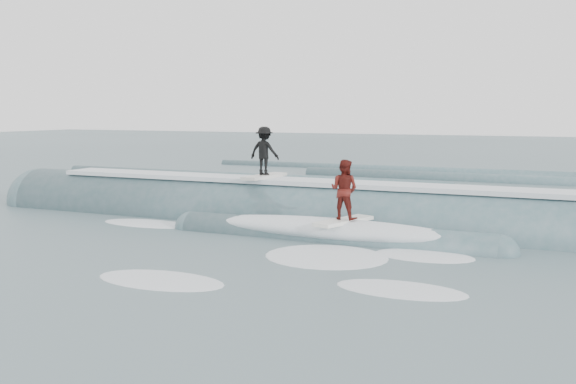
% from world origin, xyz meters
% --- Properties ---
extents(ground, '(160.00, 160.00, 0.00)m').
position_xyz_m(ground, '(0.00, 0.00, 0.00)').
color(ground, '#3C5258').
rests_on(ground, ground).
extents(breaking_wave, '(24.32, 4.09, 2.63)m').
position_xyz_m(breaking_wave, '(0.16, 3.05, 0.03)').
color(breaking_wave, '#3A5C62').
rests_on(breaking_wave, ground).
extents(surfer_black, '(1.03, 2.05, 1.66)m').
position_xyz_m(surfer_black, '(-1.28, 3.25, 2.18)').
color(surfer_black, silver).
rests_on(surfer_black, ground).
extents(surfer_red, '(1.20, 2.07, 1.74)m').
position_xyz_m(surfer_red, '(2.20, 1.05, 1.32)').
color(surfer_red, white).
rests_on(surfer_red, ground).
extents(whitewater, '(11.79, 7.31, 0.10)m').
position_xyz_m(whitewater, '(1.25, -1.48, 0.00)').
color(whitewater, white).
rests_on(whitewater, ground).
extents(far_swells, '(35.25, 8.65, 0.80)m').
position_xyz_m(far_swells, '(-0.93, 17.65, 0.00)').
color(far_swells, '#3A5C62').
rests_on(far_swells, ground).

